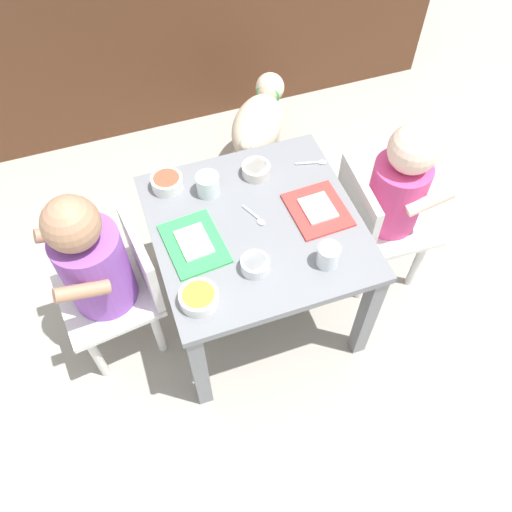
{
  "coord_description": "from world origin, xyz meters",
  "views": [
    {
      "loc": [
        -0.31,
        -0.9,
        1.65
      ],
      "look_at": [
        0.0,
        0.0,
        0.3
      ],
      "focal_mm": 37.01,
      "sensor_mm": 36.0,
      "label": 1
    }
  ],
  "objects_px": {
    "cereal_bowl_right_side": "(255,265)",
    "spoon_by_left_tray": "(255,217)",
    "cereal_bowl_left_side": "(167,182)",
    "dog": "(259,121)",
    "water_cup_right": "(208,186)",
    "dining_table": "(256,240)",
    "seated_child_right": "(394,192)",
    "food_tray_right": "(318,209)",
    "water_cup_left": "(328,256)",
    "seated_child_left": "(97,265)",
    "food_tray_left": "(194,243)",
    "veggie_bowl_near": "(199,298)",
    "veggie_bowl_far": "(256,170)",
    "spoon_by_right_tray": "(314,163)"
  },
  "relations": [
    {
      "from": "cereal_bowl_left_side",
      "to": "dog",
      "type": "bearing_deg",
      "value": 45.0
    },
    {
      "from": "seated_child_right",
      "to": "water_cup_left",
      "type": "distance_m",
      "value": 0.38
    },
    {
      "from": "dining_table",
      "to": "cereal_bowl_right_side",
      "type": "xyz_separation_m",
      "value": [
        -0.05,
        -0.15,
        0.1
      ]
    },
    {
      "from": "spoon_by_right_tray",
      "to": "water_cup_right",
      "type": "bearing_deg",
      "value": -178.79
    },
    {
      "from": "veggie_bowl_far",
      "to": "seated_child_left",
      "type": "bearing_deg",
      "value": -163.26
    },
    {
      "from": "water_cup_left",
      "to": "spoon_by_left_tray",
      "type": "distance_m",
      "value": 0.25
    },
    {
      "from": "water_cup_right",
      "to": "veggie_bowl_near",
      "type": "relative_size",
      "value": 0.67
    },
    {
      "from": "dog",
      "to": "spoon_by_right_tray",
      "type": "distance_m",
      "value": 0.56
    },
    {
      "from": "dog",
      "to": "seated_child_right",
      "type": "bearing_deg",
      "value": -72.65
    },
    {
      "from": "seated_child_left",
      "to": "spoon_by_left_tray",
      "type": "distance_m",
      "value": 0.47
    },
    {
      "from": "dog",
      "to": "veggie_bowl_near",
      "type": "relative_size",
      "value": 3.95
    },
    {
      "from": "food_tray_left",
      "to": "veggie_bowl_near",
      "type": "xyz_separation_m",
      "value": [
        -0.04,
        -0.18,
        0.01
      ]
    },
    {
      "from": "seated_child_left",
      "to": "veggie_bowl_far",
      "type": "xyz_separation_m",
      "value": [
        0.53,
        0.16,
        0.05
      ]
    },
    {
      "from": "seated_child_right",
      "to": "spoon_by_left_tray",
      "type": "xyz_separation_m",
      "value": [
        -0.45,
        0.02,
        0.04
      ]
    },
    {
      "from": "dog",
      "to": "water_cup_left",
      "type": "bearing_deg",
      "value": -97.26
    },
    {
      "from": "food_tray_right",
      "to": "water_cup_left",
      "type": "distance_m",
      "value": 0.19
    },
    {
      "from": "seated_child_right",
      "to": "spoon_by_left_tray",
      "type": "bearing_deg",
      "value": 178.09
    },
    {
      "from": "spoon_by_left_tray",
      "to": "water_cup_right",
      "type": "bearing_deg",
      "value": 125.08
    },
    {
      "from": "food_tray_left",
      "to": "veggie_bowl_far",
      "type": "xyz_separation_m",
      "value": [
        0.25,
        0.2,
        0.01
      ]
    },
    {
      "from": "dog",
      "to": "veggie_bowl_near",
      "type": "height_order",
      "value": "veggie_bowl_near"
    },
    {
      "from": "cereal_bowl_left_side",
      "to": "water_cup_right",
      "type": "bearing_deg",
      "value": -28.52
    },
    {
      "from": "seated_child_right",
      "to": "veggie_bowl_far",
      "type": "height_order",
      "value": "seated_child_right"
    },
    {
      "from": "seated_child_right",
      "to": "food_tray_left",
      "type": "xyz_separation_m",
      "value": [
        -0.65,
        -0.02,
        0.05
      ]
    },
    {
      "from": "water_cup_right",
      "to": "seated_child_right",
      "type": "bearing_deg",
      "value": -15.77
    },
    {
      "from": "seated_child_right",
      "to": "food_tray_left",
      "type": "height_order",
      "value": "seated_child_right"
    },
    {
      "from": "veggie_bowl_far",
      "to": "water_cup_right",
      "type": "bearing_deg",
      "value": -171.49
    },
    {
      "from": "dining_table",
      "to": "spoon_by_right_tray",
      "type": "xyz_separation_m",
      "value": [
        0.25,
        0.17,
        0.08
      ]
    },
    {
      "from": "seated_child_left",
      "to": "cereal_bowl_left_side",
      "type": "distance_m",
      "value": 0.32
    },
    {
      "from": "dining_table",
      "to": "seated_child_right",
      "type": "xyz_separation_m",
      "value": [
        0.46,
        0.01,
        0.04
      ]
    },
    {
      "from": "seated_child_right",
      "to": "veggie_bowl_near",
      "type": "distance_m",
      "value": 0.71
    },
    {
      "from": "water_cup_left",
      "to": "cereal_bowl_right_side",
      "type": "height_order",
      "value": "water_cup_left"
    },
    {
      "from": "food_tray_left",
      "to": "food_tray_right",
      "type": "xyz_separation_m",
      "value": [
        0.37,
        0.0,
        -0.0
      ]
    },
    {
      "from": "seated_child_right",
      "to": "food_tray_right",
      "type": "xyz_separation_m",
      "value": [
        -0.27,
        -0.02,
        0.05
      ]
    },
    {
      "from": "dog",
      "to": "cereal_bowl_left_side",
      "type": "distance_m",
      "value": 0.69
    },
    {
      "from": "dog",
      "to": "water_cup_right",
      "type": "height_order",
      "value": "water_cup_right"
    },
    {
      "from": "food_tray_left",
      "to": "dog",
      "type": "bearing_deg",
      "value": 57.7
    },
    {
      "from": "food_tray_right",
      "to": "veggie_bowl_near",
      "type": "distance_m",
      "value": 0.45
    },
    {
      "from": "seated_child_right",
      "to": "veggie_bowl_far",
      "type": "distance_m",
      "value": 0.44
    },
    {
      "from": "cereal_bowl_right_side",
      "to": "cereal_bowl_left_side",
      "type": "distance_m",
      "value": 0.4
    },
    {
      "from": "spoon_by_left_tray",
      "to": "cereal_bowl_right_side",
      "type": "bearing_deg",
      "value": -109.19
    },
    {
      "from": "seated_child_left",
      "to": "dog",
      "type": "height_order",
      "value": "seated_child_left"
    },
    {
      "from": "dog",
      "to": "water_cup_right",
      "type": "distance_m",
      "value": 0.68
    },
    {
      "from": "veggie_bowl_far",
      "to": "food_tray_left",
      "type": "bearing_deg",
      "value": -141.72
    },
    {
      "from": "cereal_bowl_right_side",
      "to": "spoon_by_left_tray",
      "type": "xyz_separation_m",
      "value": [
        0.06,
        0.17,
        -0.02
      ]
    },
    {
      "from": "veggie_bowl_near",
      "to": "veggie_bowl_far",
      "type": "bearing_deg",
      "value": 52.85
    },
    {
      "from": "seated_child_right",
      "to": "spoon_by_left_tray",
      "type": "relative_size",
      "value": 7.03
    },
    {
      "from": "seated_child_left",
      "to": "cereal_bowl_right_side",
      "type": "bearing_deg",
      "value": -23.23
    },
    {
      "from": "dining_table",
      "to": "seated_child_left",
      "type": "xyz_separation_m",
      "value": [
        -0.46,
        0.03,
        0.05
      ]
    },
    {
      "from": "dog",
      "to": "seated_child_left",
      "type": "bearing_deg",
      "value": -137.53
    },
    {
      "from": "dining_table",
      "to": "food_tray_left",
      "type": "distance_m",
      "value": 0.2
    }
  ]
}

